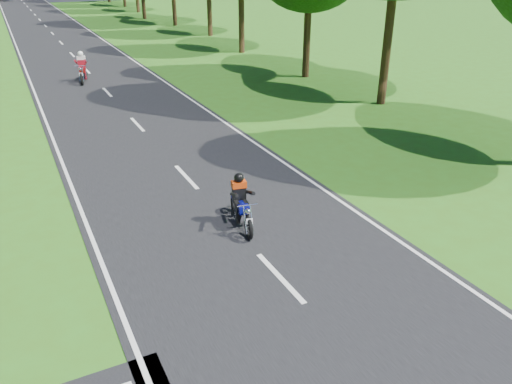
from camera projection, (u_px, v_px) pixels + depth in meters
ground at (333, 336)px, 9.03m from camera, size 160.00×160.00×0.00m
main_road at (45, 26)px, 49.48m from camera, size 7.00×140.00×0.02m
road_markings at (46, 28)px, 47.90m from camera, size 7.40×140.00×0.01m
rider_near_blue at (241, 201)px, 12.42m from camera, size 0.82×1.71×1.37m
rider_far_red at (82, 67)px, 26.97m from camera, size 1.09×2.04×1.61m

